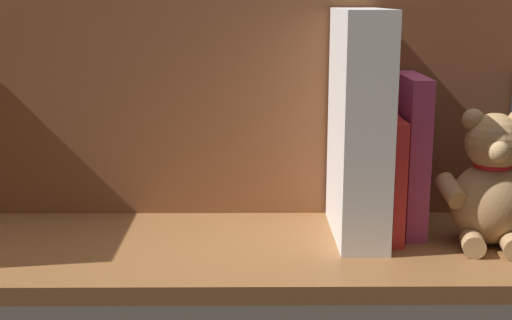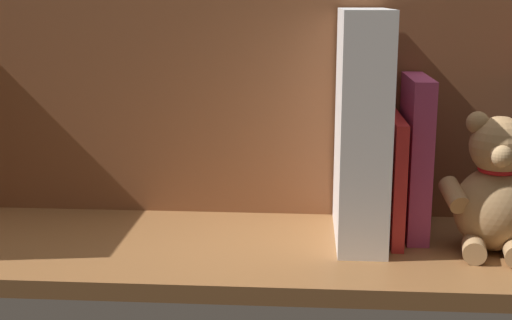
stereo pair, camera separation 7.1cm
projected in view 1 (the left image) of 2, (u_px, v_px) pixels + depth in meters
The scene contains 6 objects.
ground_plane at pixel (256, 249), 92.95cm from camera, with size 104.05×30.41×2.20cm, color brown.
shelf_back_panel at pixel (255, 101), 101.63cm from camera, with size 104.05×1.50×32.91cm, color brown.
teddy_bear at pixel (491, 186), 89.93cm from camera, with size 13.97×12.38×17.48cm.
book_3 at pixel (409, 153), 95.62cm from camera, with size 2.80×13.11×21.02cm, color #B23F72.
book_4 at pixel (389, 173), 95.05cm from camera, with size 1.56×15.39×16.02cm, color red.
dictionary_thick_white at pixel (359, 125), 92.06cm from camera, with size 6.11×18.12×29.65cm, color white.
Camera 1 is at (0.71, 87.97, 31.09)cm, focal length 49.85 mm.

